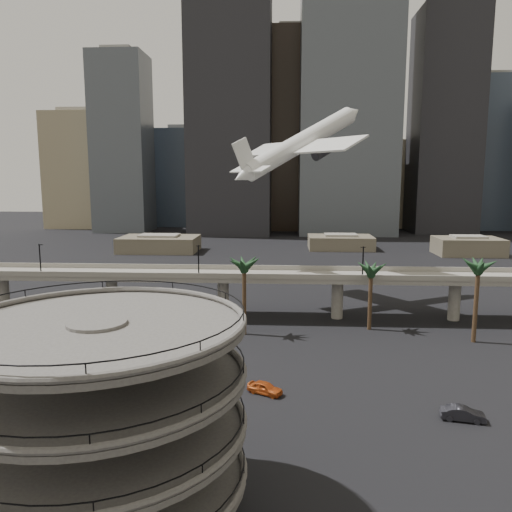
# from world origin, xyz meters

# --- Properties ---
(ground) EXTENTS (700.00, 700.00, 0.00)m
(ground) POSITION_xyz_m (0.00, 0.00, 0.00)
(ground) COLOR black
(ground) RESTS_ON ground
(parking_ramp) EXTENTS (22.20, 22.20, 17.35)m
(parking_ramp) POSITION_xyz_m (-13.00, -4.00, 9.84)
(parking_ramp) COLOR #504D4B
(parking_ramp) RESTS_ON ground
(overpass) EXTENTS (130.00, 9.30, 14.70)m
(overpass) POSITION_xyz_m (0.00, 55.00, 7.34)
(overpass) COLOR gray
(overpass) RESTS_ON ground
(palm_trees) EXTENTS (42.40, 10.40, 14.00)m
(palm_trees) POSITION_xyz_m (14.02, 44.65, 11.43)
(palm_trees) COLOR #4A301F
(palm_trees) RESTS_ON ground
(low_buildings) EXTENTS (135.00, 27.50, 6.80)m
(low_buildings) POSITION_xyz_m (6.89, 142.30, 2.86)
(low_buildings) COLOR brown
(low_buildings) RESTS_ON ground
(skyline) EXTENTS (269.00, 86.00, 135.04)m
(skyline) POSITION_xyz_m (15.12, 217.08, 49.44)
(skyline) COLOR gray
(skyline) RESTS_ON ground
(airborne_jet) EXTENTS (30.12, 29.64, 19.30)m
(airborne_jet) POSITION_xyz_m (4.19, 69.83, 33.98)
(airborne_jet) COLOR silver
(airborne_jet) RESTS_ON ground
(car_a) EXTENTS (4.88, 3.69, 1.55)m
(car_a) POSITION_xyz_m (-1.49, 20.11, 0.77)
(car_a) COLOR #C3531B
(car_a) RESTS_ON ground
(car_b) EXTENTS (5.03, 2.51, 1.58)m
(car_b) POSITION_xyz_m (20.76, 14.43, 0.79)
(car_b) COLOR black
(car_b) RESTS_ON ground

